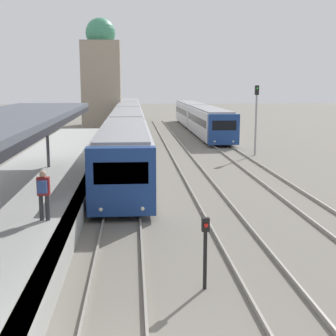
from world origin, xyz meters
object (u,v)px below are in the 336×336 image
person_on_platform (43,191)px  signal_mast_far (256,112)px  signal_post_near (205,245)px  train_near (128,120)px  train_far (199,116)px

person_on_platform → signal_mast_far: size_ratio=0.32×
signal_mast_far → signal_post_near: bearing=-107.8°
signal_post_near → person_on_platform: bearing=142.7°
train_near → signal_post_near: (2.31, -35.94, -0.50)m
train_near → signal_mast_far: bearing=-53.2°
train_near → signal_post_near: size_ratio=30.72×
train_far → signal_mast_far: 19.03m
train_far → signal_post_near: bearing=-97.9°
person_on_platform → train_far: size_ratio=0.06×
signal_post_near → signal_mast_far: 24.25m
person_on_platform → signal_post_near: size_ratio=0.86×
person_on_platform → signal_post_near: bearing=-37.3°
person_on_platform → train_near: train_near is taller
train_near → person_on_platform: bearing=-94.4°
person_on_platform → signal_post_near: person_on_platform is taller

